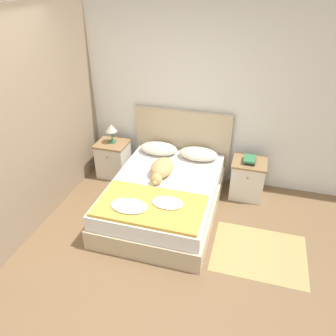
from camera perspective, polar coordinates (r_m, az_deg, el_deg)
ground_plane at (r=3.79m, az=-7.56°, el=-16.82°), size 16.00×16.00×0.00m
wall_back at (r=4.81m, az=1.38°, el=12.63°), size 9.00×0.06×2.55m
wall_side_left at (r=4.43m, az=-19.60°, el=9.17°), size 0.06×3.10×2.55m
bed at (r=4.36m, az=-0.70°, el=-5.04°), size 1.37×1.91×0.47m
headboard at (r=4.99m, az=2.51°, el=4.47°), size 1.45×0.06×1.09m
nightstand_left at (r=5.19m, az=-9.45°, el=1.65°), size 0.47×0.45×0.56m
nightstand_right at (r=4.77m, az=13.67°, el=-1.75°), size 0.47×0.45×0.56m
pillow_left at (r=4.86m, az=-1.63°, el=3.42°), size 0.56×0.34×0.15m
pillow_right at (r=4.73m, az=5.32°, el=2.47°), size 0.56×0.34×0.15m
quilt at (r=3.79m, az=-3.27°, el=-6.54°), size 1.24×0.72×0.07m
dog at (r=4.32m, az=-1.09°, el=-0.13°), size 0.29×0.64×0.20m
book_stack at (r=4.59m, az=14.10°, el=1.38°), size 0.17×0.23×0.06m
table_lamp at (r=4.99m, az=-9.86°, el=6.74°), size 0.17×0.17×0.30m
rug at (r=4.05m, az=15.56°, el=-14.01°), size 1.06×0.84×0.00m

